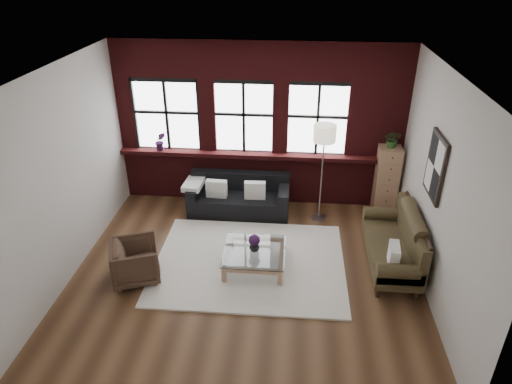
# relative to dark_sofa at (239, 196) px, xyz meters

# --- Properties ---
(floor) EXTENTS (5.50, 5.50, 0.00)m
(floor) POSITION_rel_dark_sofa_xyz_m (0.35, -1.90, -0.35)
(floor) COLOR #482C1A
(floor) RESTS_ON ground
(ceiling) EXTENTS (5.50, 5.50, 0.00)m
(ceiling) POSITION_rel_dark_sofa_xyz_m (0.35, -1.90, 2.85)
(ceiling) COLOR white
(ceiling) RESTS_ON ground
(wall_back) EXTENTS (5.50, 0.00, 5.50)m
(wall_back) POSITION_rel_dark_sofa_xyz_m (0.35, 0.60, 1.25)
(wall_back) COLOR beige
(wall_back) RESTS_ON ground
(wall_front) EXTENTS (5.50, 0.00, 5.50)m
(wall_front) POSITION_rel_dark_sofa_xyz_m (0.35, -4.40, 1.25)
(wall_front) COLOR beige
(wall_front) RESTS_ON ground
(wall_left) EXTENTS (0.00, 5.00, 5.00)m
(wall_left) POSITION_rel_dark_sofa_xyz_m (-2.40, -1.90, 1.25)
(wall_left) COLOR beige
(wall_left) RESTS_ON ground
(wall_right) EXTENTS (0.00, 5.00, 5.00)m
(wall_right) POSITION_rel_dark_sofa_xyz_m (3.10, -1.90, 1.25)
(wall_right) COLOR beige
(wall_right) RESTS_ON ground
(brick_backwall) EXTENTS (5.50, 0.12, 3.20)m
(brick_backwall) POSITION_rel_dark_sofa_xyz_m (0.35, 0.54, 1.25)
(brick_backwall) COLOR #4B1114
(brick_backwall) RESTS_ON floor
(sill_ledge) EXTENTS (5.50, 0.30, 0.08)m
(sill_ledge) POSITION_rel_dark_sofa_xyz_m (0.35, 0.45, 0.69)
(sill_ledge) COLOR #4B1114
(sill_ledge) RESTS_ON brick_backwall
(window_left) EXTENTS (1.38, 0.10, 1.50)m
(window_left) POSITION_rel_dark_sofa_xyz_m (-1.45, 0.55, 1.40)
(window_left) COLOR black
(window_left) RESTS_ON brick_backwall
(window_mid) EXTENTS (1.38, 0.10, 1.50)m
(window_mid) POSITION_rel_dark_sofa_xyz_m (0.05, 0.55, 1.40)
(window_mid) COLOR black
(window_mid) RESTS_ON brick_backwall
(window_right) EXTENTS (1.38, 0.10, 1.50)m
(window_right) POSITION_rel_dark_sofa_xyz_m (1.45, 0.55, 1.40)
(window_right) COLOR black
(window_right) RESTS_ON brick_backwall
(wall_poster) EXTENTS (0.05, 0.74, 0.94)m
(wall_poster) POSITION_rel_dark_sofa_xyz_m (3.07, -1.60, 1.50)
(wall_poster) COLOR black
(wall_poster) RESTS_ON wall_right
(shag_rug) EXTENTS (3.11, 2.45, 0.03)m
(shag_rug) POSITION_rel_dark_sofa_xyz_m (0.38, -1.67, -0.34)
(shag_rug) COLOR silver
(shag_rug) RESTS_ON floor
(dark_sofa) EXTENTS (1.95, 0.79, 0.70)m
(dark_sofa) POSITION_rel_dark_sofa_xyz_m (0.00, 0.00, 0.00)
(dark_sofa) COLOR black
(dark_sofa) RESTS_ON floor
(pillow_a) EXTENTS (0.41, 0.16, 0.34)m
(pillow_a) POSITION_rel_dark_sofa_xyz_m (-0.42, -0.10, 0.19)
(pillow_a) COLOR white
(pillow_a) RESTS_ON dark_sofa
(pillow_b) EXTENTS (0.41, 0.16, 0.34)m
(pillow_b) POSITION_rel_dark_sofa_xyz_m (0.32, -0.10, 0.19)
(pillow_b) COLOR white
(pillow_b) RESTS_ON dark_sofa
(vintage_settee) EXTENTS (0.81, 1.83, 0.98)m
(vintage_settee) POSITION_rel_dark_sofa_xyz_m (2.65, -1.51, 0.14)
(vintage_settee) COLOR #3B301B
(vintage_settee) RESTS_ON floor
(pillow_settee) EXTENTS (0.18, 0.39, 0.34)m
(pillow_settee) POSITION_rel_dark_sofa_xyz_m (2.57, -2.07, 0.25)
(pillow_settee) COLOR white
(pillow_settee) RESTS_ON vintage_settee
(armchair) EXTENTS (0.92, 0.91, 0.65)m
(armchair) POSITION_rel_dark_sofa_xyz_m (-1.35, -2.21, -0.03)
(armchair) COLOR #3D2A1E
(armchair) RESTS_ON floor
(coffee_table) EXTENTS (0.99, 0.99, 0.33)m
(coffee_table) POSITION_rel_dark_sofa_xyz_m (0.47, -1.76, -0.19)
(coffee_table) COLOR #A97D5C
(coffee_table) RESTS_ON shag_rug
(vase) EXTENTS (0.19, 0.19, 0.17)m
(vase) POSITION_rel_dark_sofa_xyz_m (0.47, -1.76, 0.06)
(vase) COLOR #B2B2B2
(vase) RESTS_ON coffee_table
(flowers) EXTENTS (0.18, 0.18, 0.18)m
(flowers) POSITION_rel_dark_sofa_xyz_m (0.47, -1.76, 0.18)
(flowers) COLOR #3B1848
(flowers) RESTS_ON vase
(drawer_chest) EXTENTS (0.42, 0.42, 1.35)m
(drawer_chest) POSITION_rel_dark_sofa_xyz_m (2.83, 0.29, 0.32)
(drawer_chest) COLOR #A97D5C
(drawer_chest) RESTS_ON floor
(potted_plant_top) EXTENTS (0.31, 0.28, 0.34)m
(potted_plant_top) POSITION_rel_dark_sofa_xyz_m (2.83, 0.29, 1.17)
(potted_plant_top) COLOR #2D5923
(potted_plant_top) RESTS_ON drawer_chest
(floor_lamp) EXTENTS (0.40, 0.40, 2.05)m
(floor_lamp) POSITION_rel_dark_sofa_xyz_m (1.56, -0.12, 0.67)
(floor_lamp) COLOR #A5A5A8
(floor_lamp) RESTS_ON floor
(sill_plant) EXTENTS (0.25, 0.23, 0.38)m
(sill_plant) POSITION_rel_dark_sofa_xyz_m (-1.59, 0.42, 0.92)
(sill_plant) COLOR #3B1848
(sill_plant) RESTS_ON sill_ledge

